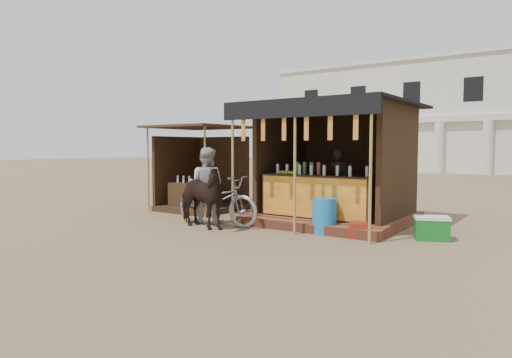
{
  "coord_description": "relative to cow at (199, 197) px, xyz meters",
  "views": [
    {
      "loc": [
        5.66,
        -6.48,
        1.79
      ],
      "look_at": [
        0.0,
        1.6,
        1.1
      ],
      "focal_mm": 32.0,
      "sensor_mm": 36.0,
      "label": 1
    }
  ],
  "objects": [
    {
      "name": "ground",
      "position": [
        1.11,
        -0.98,
        -0.69
      ],
      "size": [
        120.0,
        120.0,
        0.0
      ],
      "primitive_type": "plane",
      "color": "#846B4C",
      "rests_on": "ground"
    },
    {
      "name": "main_stall",
      "position": [
        2.11,
        2.38,
        0.33
      ],
      "size": [
        3.6,
        3.61,
        2.78
      ],
      "color": "#9A4C32",
      "rests_on": "ground"
    },
    {
      "name": "secondary_stall",
      "position": [
        -2.06,
        2.26,
        0.16
      ],
      "size": [
        2.4,
        2.4,
        2.38
      ],
      "color": "#3C2515",
      "rests_on": "ground"
    },
    {
      "name": "cow",
      "position": [
        0.0,
        0.0,
        0.0
      ],
      "size": [
        1.73,
        1.0,
        1.38
      ],
      "primitive_type": "imported",
      "rotation": [
        0.0,
        0.0,
        1.41
      ],
      "color": "black",
      "rests_on": "ground"
    },
    {
      "name": "motorbike",
      "position": [
        0.07,
        0.54,
        -0.12
      ],
      "size": [
        2.21,
        0.89,
        1.14
      ],
      "primitive_type": "imported",
      "rotation": [
        0.0,
        0.0,
        1.63
      ],
      "color": "#9A99A2",
      "rests_on": "ground"
    },
    {
      "name": "bystander",
      "position": [
        -0.32,
        0.62,
        0.2
      ],
      "size": [
        1.03,
        0.91,
        1.78
      ],
      "primitive_type": "imported",
      "rotation": [
        0.0,
        0.0,
        3.45
      ],
      "color": "#B9B9B3",
      "rests_on": "ground"
    },
    {
      "name": "blue_barrel",
      "position": [
        2.56,
        1.02,
        -0.32
      ],
      "size": [
        0.62,
        0.62,
        0.74
      ],
      "primitive_type": "cylinder",
      "rotation": [
        0.0,
        0.0,
        0.28
      ],
      "color": "blue",
      "rests_on": "ground"
    },
    {
      "name": "red_crate",
      "position": [
        3.3,
        1.02,
        -0.53
      ],
      "size": [
        0.5,
        0.54,
        0.31
      ],
      "primitive_type": "cube",
      "rotation": [
        0.0,
        0.0,
        0.42
      ],
      "color": "maroon",
      "rests_on": "ground"
    },
    {
      "name": "cooler",
      "position": [
        4.55,
        1.62,
        -0.46
      ],
      "size": [
        0.76,
        0.65,
        0.46
      ],
      "color": "#186C23",
      "rests_on": "ground"
    },
    {
      "name": "background_building",
      "position": [
        -0.89,
        28.97,
        3.29
      ],
      "size": [
        26.0,
        7.45,
        8.18
      ],
      "color": "silver",
      "rests_on": "ground"
    }
  ]
}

